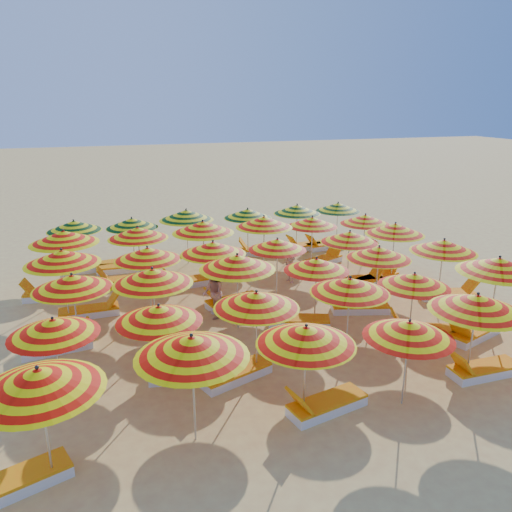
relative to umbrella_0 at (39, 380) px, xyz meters
name	(u,v)px	position (x,y,z in m)	size (l,w,h in m)	color
ground	(261,311)	(5.60, 5.60, -1.92)	(120.00, 120.00, 0.00)	#EAC768
umbrella_0	(39,380)	(0.00, 0.00, 0.00)	(2.55, 2.55, 2.18)	silver
umbrella_1	(192,347)	(2.50, 0.30, 0.02)	(2.20, 2.20, 2.21)	silver
umbrella_2	(306,336)	(4.72, 0.30, -0.10)	(2.08, 2.08, 2.07)	silver
umbrella_3	(409,330)	(6.88, 0.09, -0.20)	(2.26, 2.26, 1.95)	silver
umbrella_4	(477,303)	(8.81, 0.42, -0.01)	(2.66, 2.66, 2.17)	silver
umbrella_6	(53,327)	(0.06, 2.45, -0.21)	(2.43, 2.43, 1.95)	silver
umbrella_7	(159,314)	(2.19, 2.36, -0.17)	(2.09, 2.09, 1.99)	silver
umbrella_8	(256,300)	(4.35, 2.25, -0.09)	(2.16, 2.16, 2.08)	silver
umbrella_9	(350,286)	(6.80, 2.43, -0.09)	(2.29, 2.29, 2.07)	silver
umbrella_10	(414,280)	(8.70, 2.52, -0.20)	(2.33, 2.33, 1.95)	silver
umbrella_11	(499,265)	(11.02, 2.18, 0.07)	(2.81, 2.81, 2.26)	silver
umbrella_12	(72,282)	(0.38, 4.73, -0.08)	(2.19, 2.19, 2.09)	silver
umbrella_13	(153,276)	(2.30, 4.39, -0.03)	(2.30, 2.30, 2.15)	silver
umbrella_14	(237,262)	(4.60, 4.68, 0.02)	(2.76, 2.76, 2.21)	silver
umbrella_15	(317,265)	(6.84, 4.44, -0.20)	(2.09, 2.09, 1.96)	silver
umbrella_16	(379,253)	(8.97, 4.68, -0.13)	(2.27, 2.27, 2.04)	silver
umbrella_17	(444,246)	(11.07, 4.44, -0.04)	(2.40, 2.40, 2.13)	silver
umbrella_18	(62,257)	(0.08, 6.62, 0.03)	(2.73, 2.73, 2.22)	silver
umbrella_19	(148,254)	(2.42, 6.60, -0.09)	(2.50, 2.50, 2.08)	silver
umbrella_20	(213,248)	(4.35, 6.46, -0.05)	(2.05, 2.05, 2.12)	silver
umbrella_21	(277,244)	(6.49, 6.64, -0.19)	(2.40, 2.40, 1.97)	silver
umbrella_22	(350,237)	(8.99, 6.51, -0.12)	(2.55, 2.55, 2.05)	silver
umbrella_23	(395,229)	(10.81, 6.67, -0.03)	(2.67, 2.67, 2.15)	silver
umbrella_24	(64,237)	(0.06, 8.64, 0.08)	(2.21, 2.21, 2.28)	silver
umbrella_25	(138,233)	(2.36, 8.92, -0.04)	(2.09, 2.09, 2.14)	silver
umbrella_26	(203,227)	(4.52, 8.62, 0.06)	(2.35, 2.35, 2.25)	silver
umbrella_27	(264,222)	(6.82, 8.90, 0.01)	(2.24, 2.24, 2.19)	silver
umbrella_28	(312,222)	(8.77, 8.99, -0.16)	(2.49, 2.49, 2.00)	silver
umbrella_29	(365,219)	(10.82, 8.68, -0.14)	(2.04, 2.04, 2.02)	silver
umbrella_30	(74,226)	(0.30, 10.95, -0.11)	(2.42, 2.42, 2.05)	silver
umbrella_31	(132,223)	(2.32, 10.84, -0.14)	(2.26, 2.26, 2.02)	silver
umbrella_32	(186,215)	(4.35, 10.84, 0.02)	(2.75, 2.75, 2.20)	silver
umbrella_33	(248,213)	(6.85, 11.00, -0.13)	(1.95, 1.95, 2.04)	silver
umbrella_34	(297,209)	(8.98, 11.00, -0.10)	(1.99, 1.99, 2.07)	silver
umbrella_35	(338,207)	(10.90, 11.09, -0.15)	(2.47, 2.47, 2.01)	silver
lounger_0	(13,483)	(-0.60, -0.05, -1.77)	(1.83, 1.12, 0.69)	white
lounger_1	(325,405)	(5.22, 0.35, -1.77)	(1.82, 0.93, 0.69)	white
lounger_2	(483,370)	(9.31, 0.48, -1.77)	(1.73, 0.59, 0.69)	white
lounger_3	(184,372)	(2.69, 2.54, -1.77)	(1.79, 0.79, 0.69)	white
lounger_4	(234,374)	(3.76, 2.08, -1.77)	(1.83, 1.13, 0.69)	white
lounger_5	(421,330)	(9.20, 2.68, -1.77)	(1.82, 1.24, 0.69)	white
lounger_6	(473,333)	(10.43, 2.10, -1.77)	(1.83, 1.10, 0.69)	white
lounger_7	(59,345)	(-0.12, 4.83, -1.77)	(1.80, 0.83, 0.69)	white
lounger_8	(297,321)	(6.25, 4.30, -1.77)	(1.82, 1.17, 0.69)	white
lounger_9	(358,307)	(8.37, 4.63, -1.77)	(1.83, 1.04, 0.69)	white
lounger_10	(449,294)	(11.67, 4.66, -1.77)	(1.83, 1.06, 0.69)	white
lounger_11	(91,311)	(0.68, 6.84, -1.77)	(1.75, 0.63, 0.69)	white
lounger_12	(232,301)	(4.85, 6.23, -1.77)	(1.81, 0.92, 0.69)	white
lounger_13	(360,280)	(9.59, 6.69, -1.77)	(1.75, 0.65, 0.69)	white
lounger_14	(378,278)	(10.31, 6.69, -1.77)	(1.83, 1.16, 0.69)	white
lounger_15	(51,295)	(-0.54, 8.59, -1.77)	(1.80, 0.82, 0.69)	white
lounger_16	(123,281)	(1.76, 9.16, -1.77)	(1.75, 0.64, 0.69)	white
lounger_17	(189,282)	(3.92, 8.40, -1.77)	(1.80, 0.82, 0.69)	white
lounger_18	(323,260)	(9.36, 9.14, -1.77)	(1.82, 1.22, 0.69)	white
lounger_19	(93,267)	(0.80, 11.09, -1.77)	(1.80, 0.86, 0.69)	white
lounger_20	(122,268)	(1.82, 10.65, -1.77)	(1.76, 0.67, 0.69)	white
lounger_21	(259,251)	(7.35, 11.06, -1.77)	(1.83, 1.10, 0.69)	white
lounger_22	(305,246)	(9.48, 11.18, -1.77)	(1.79, 0.78, 0.69)	white
lounger_23	(324,245)	(10.30, 11.03, -1.77)	(1.80, 0.84, 0.69)	white
beachgoer_a	(291,263)	(7.38, 7.67, -1.23)	(0.51, 0.33, 1.39)	tan
beachgoer_b	(213,293)	(4.11, 5.59, -1.16)	(0.74, 0.58, 1.53)	tan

